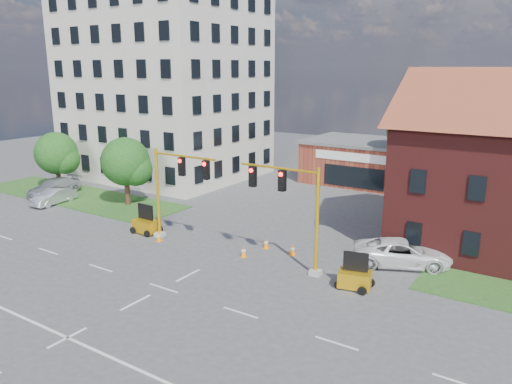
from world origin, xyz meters
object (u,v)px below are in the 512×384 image
(signal_mast_east, at_px, (291,204))
(trailer_west, at_px, (146,225))
(signal_mast_west, at_px, (175,185))
(pickup_white, at_px, (402,253))
(trailer_east, at_px, (355,277))

(signal_mast_east, relative_size, trailer_west, 3.07)
(signal_mast_west, bearing_deg, signal_mast_east, 0.00)
(signal_mast_east, bearing_deg, signal_mast_west, 180.00)
(signal_mast_west, height_order, pickup_white, signal_mast_west)
(signal_mast_east, height_order, pickup_white, signal_mast_east)
(signal_mast_west, relative_size, signal_mast_east, 1.00)
(pickup_white, bearing_deg, trailer_east, 141.48)
(trailer_east, bearing_deg, signal_mast_east, 161.02)
(signal_mast_east, bearing_deg, pickup_white, 37.63)
(trailer_east, height_order, pickup_white, trailer_east)
(signal_mast_east, relative_size, pickup_white, 1.10)
(trailer_west, xyz_separation_m, trailer_east, (15.88, -0.48, -0.03))
(signal_mast_west, xyz_separation_m, trailer_east, (12.88, -0.41, -3.32))
(trailer_west, xyz_separation_m, pickup_white, (17.01, 4.02, 0.15))
(signal_mast_west, distance_m, signal_mast_east, 8.71)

